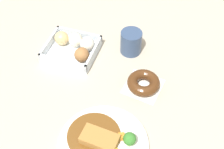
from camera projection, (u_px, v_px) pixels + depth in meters
ground_plane at (85, 99)px, 0.98m from camera, size 1.60×1.60×0.00m
curry_plate at (103, 143)px, 0.86m from camera, size 0.25×0.25×0.07m
donut_box at (74, 47)px, 1.10m from camera, size 0.18×0.16×0.06m
chocolate_ring_donut at (144, 83)px, 1.00m from camera, size 0.13×0.13×0.04m
coffee_mug at (131, 42)px, 1.09m from camera, size 0.08×0.08×0.09m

